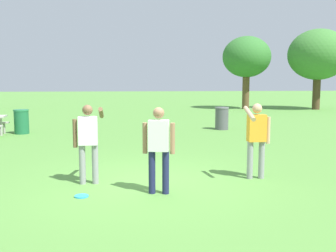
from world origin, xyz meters
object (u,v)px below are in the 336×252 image
object	(u,v)px
trash_can_further_along	(21,122)
tree_broad_center	(247,57)
person_thrower	(88,138)
person_bystander	(159,144)
person_catcher	(257,135)
frisbee	(82,196)
trash_can_beside_table	(222,118)
tree_far_right	(318,55)

from	to	relation	value
trash_can_further_along	tree_broad_center	distance (m)	17.42
person_thrower	person_bystander	xyz separation A→B (m)	(1.39, -0.84, -0.02)
person_catcher	person_bystander	distance (m)	2.36
trash_can_further_along	tree_broad_center	xyz separation A→B (m)	(12.50, 11.71, 3.18)
person_catcher	trash_can_further_along	xyz separation A→B (m)	(-7.03, 7.69, -0.48)
person_catcher	frisbee	xyz separation A→B (m)	(-3.61, -1.01, -0.95)
tree_broad_center	trash_can_beside_table	bearing A→B (deg)	-111.16
person_thrower	person_catcher	world-z (taller)	same
person_catcher	tree_broad_center	xyz separation A→B (m)	(5.46, 19.40, 2.70)
frisbee	tree_broad_center	distance (m)	22.63
person_thrower	person_catcher	distance (m)	3.57
person_thrower	person_bystander	world-z (taller)	same
person_catcher	tree_far_right	distance (m)	21.35
person_catcher	frisbee	distance (m)	3.87
person_catcher	trash_can_beside_table	bearing A→B (deg)	82.07
trash_can_further_along	tree_broad_center	world-z (taller)	tree_broad_center
person_catcher	trash_can_further_along	size ratio (longest dim) A/B	1.71
trash_can_further_along	tree_far_right	distance (m)	20.69
trash_can_beside_table	person_catcher	bearing A→B (deg)	-97.93
person_catcher	tree_broad_center	size ratio (longest dim) A/B	0.32
tree_far_right	trash_can_further_along	bearing A→B (deg)	-148.07
tree_far_right	frisbee	bearing A→B (deg)	-125.51
person_catcher	trash_can_further_along	bearing A→B (deg)	132.45
person_bystander	frisbee	xyz separation A→B (m)	(-1.44, -0.09, -0.93)
person_bystander	person_catcher	bearing A→B (deg)	22.90
person_thrower	trash_can_further_along	bearing A→B (deg)	114.00
person_bystander	person_thrower	bearing A→B (deg)	149.04
tree_far_right	person_thrower	bearing A→B (deg)	-126.75
person_thrower	trash_can_beside_table	world-z (taller)	person_thrower
person_thrower	person_bystander	bearing A→B (deg)	-30.96
trash_can_beside_table	trash_can_further_along	world-z (taller)	same
person_thrower	trash_can_beside_table	bearing A→B (deg)	60.48
person_bystander	trash_can_beside_table	bearing A→B (deg)	70.06
trash_can_beside_table	tree_far_right	distance (m)	14.13
person_catcher	person_bystander	bearing A→B (deg)	-157.10
person_bystander	trash_can_beside_table	xyz separation A→B (m)	(3.33, 9.17, -0.46)
person_thrower	person_catcher	size ratio (longest dim) A/B	1.00
frisbee	tree_far_right	xyz separation A→B (m)	(13.91, 19.49, 3.80)
person_thrower	frisbee	size ratio (longest dim) A/B	6.36
trash_can_beside_table	trash_can_further_along	bearing A→B (deg)	-176.05
person_catcher	trash_can_beside_table	xyz separation A→B (m)	(1.15, 8.25, -0.48)
frisbee	tree_broad_center	size ratio (longest dim) A/B	0.05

